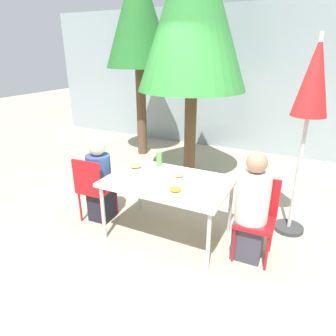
# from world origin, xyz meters

# --- Properties ---
(ground_plane) EXTENTS (24.00, 24.00, 0.00)m
(ground_plane) POSITION_xyz_m (0.00, 0.00, 0.00)
(ground_plane) COLOR tan
(building_facade) EXTENTS (10.00, 0.20, 3.00)m
(building_facade) POSITION_xyz_m (0.00, 3.84, 1.50)
(building_facade) COLOR #89999E
(building_facade) RESTS_ON ground
(dining_table) EXTENTS (1.42, 0.93, 0.73)m
(dining_table) POSITION_xyz_m (0.00, 0.00, 0.68)
(dining_table) COLOR silver
(dining_table) RESTS_ON ground
(chair_left) EXTENTS (0.42, 0.42, 0.87)m
(chair_left) POSITION_xyz_m (-1.00, -0.13, 0.51)
(chair_left) COLOR red
(chair_left) RESTS_ON ground
(person_left) EXTENTS (0.31, 0.31, 1.12)m
(person_left) POSITION_xyz_m (-0.96, -0.05, 0.54)
(person_left) COLOR black
(person_left) RESTS_ON ground
(chair_right) EXTENTS (0.41, 0.41, 0.87)m
(chair_right) POSITION_xyz_m (1.01, 0.11, 0.51)
(chair_right) COLOR red
(chair_right) RESTS_ON ground
(person_right) EXTENTS (0.34, 0.34, 1.20)m
(person_right) POSITION_xyz_m (0.96, 0.03, 0.57)
(person_right) COLOR #383842
(person_right) RESTS_ON ground
(closed_umbrella) EXTENTS (0.38, 0.38, 2.29)m
(closed_umbrella) POSITION_xyz_m (1.32, 0.77, 1.76)
(closed_umbrella) COLOR #333333
(closed_umbrella) RESTS_ON ground
(plate_0) EXTENTS (0.21, 0.21, 0.06)m
(plate_0) POSITION_xyz_m (0.08, 0.12, 0.75)
(plate_0) COLOR white
(plate_0) RESTS_ON dining_table
(plate_1) EXTENTS (0.22, 0.22, 0.06)m
(plate_1) POSITION_xyz_m (0.21, -0.25, 0.75)
(plate_1) COLOR white
(plate_1) RESTS_ON dining_table
(plate_2) EXTENTS (0.28, 0.28, 0.07)m
(plate_2) POSITION_xyz_m (-0.52, 0.14, 0.76)
(plate_2) COLOR white
(plate_2) RESTS_ON dining_table
(bottle) EXTENTS (0.07, 0.07, 0.20)m
(bottle) POSITION_xyz_m (-0.31, 0.37, 0.83)
(bottle) COLOR #51A338
(bottle) RESTS_ON dining_table
(drinking_cup) EXTENTS (0.07, 0.07, 0.10)m
(drinking_cup) POSITION_xyz_m (0.58, -0.10, 0.78)
(drinking_cup) COLOR white
(drinking_cup) RESTS_ON dining_table
(salad_bowl) EXTENTS (0.15, 0.15, 0.05)m
(salad_bowl) POSITION_xyz_m (0.45, -0.15, 0.75)
(salad_bowl) COLOR white
(salad_bowl) RESTS_ON dining_table
(tree_behind_left) EXTENTS (1.73, 1.73, 3.99)m
(tree_behind_left) POSITION_xyz_m (-0.48, 1.83, 2.73)
(tree_behind_left) COLOR brown
(tree_behind_left) RESTS_ON ground
(tree_behind_right) EXTENTS (1.31, 1.31, 3.76)m
(tree_behind_right) POSITION_xyz_m (-1.89, 2.55, 2.73)
(tree_behind_right) COLOR brown
(tree_behind_right) RESTS_ON ground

